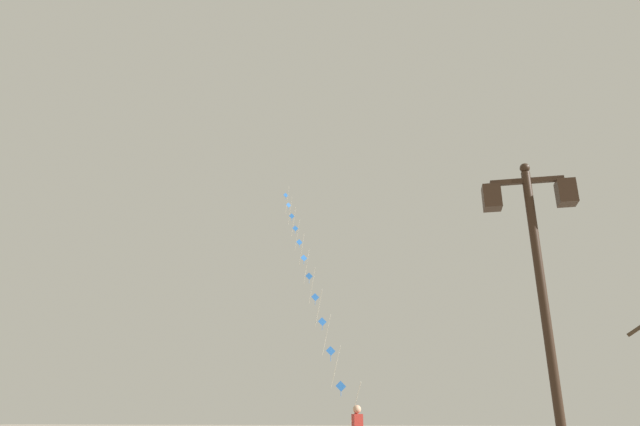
% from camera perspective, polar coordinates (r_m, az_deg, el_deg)
% --- Properties ---
extents(twin_lantern_lamp_post, '(1.42, 0.28, 5.32)m').
position_cam_1_polar(twin_lantern_lamp_post, '(9.19, 21.52, -4.64)').
color(twin_lantern_lamp_post, black).
rests_on(twin_lantern_lamp_post, ground_plane).
extents(kite_train, '(7.25, 17.67, 16.08)m').
position_cam_1_polar(kite_train, '(27.59, -1.34, -5.83)').
color(kite_train, brown).
rests_on(kite_train, ground_plane).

